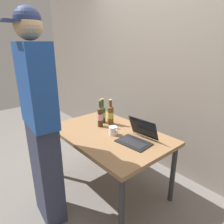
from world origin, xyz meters
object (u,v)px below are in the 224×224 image
beer_bottle_brown (111,114)px  beer_bottle_amber (100,116)px  beer_bottle_dark (102,114)px  coffee_mug (113,131)px  laptop (138,136)px  person_figure (41,124)px

beer_bottle_brown → beer_bottle_amber: 0.13m
beer_bottle_dark → beer_bottle_amber: size_ratio=0.94×
beer_bottle_dark → coffee_mug: bearing=-20.2°
coffee_mug → beer_bottle_dark: bearing=159.8°
laptop → person_figure: (-0.41, -0.79, 0.21)m
laptop → beer_bottle_amber: size_ratio=1.08×
person_figure → coffee_mug: (0.14, 0.70, -0.22)m
beer_bottle_brown → laptop: bearing=-8.7°
beer_bottle_brown → coffee_mug: 0.30m
beer_bottle_amber → person_figure: person_figure is taller
person_figure → beer_bottle_brown: bearing=96.3°
laptop → beer_bottle_dark: (-0.62, 0.05, 0.06)m
laptop → person_figure: size_ratio=0.18×
beer_bottle_brown → coffee_mug: bearing=-34.1°
beer_bottle_dark → beer_bottle_amber: 0.13m
beer_bottle_brown → coffee_mug: (0.24, -0.16, -0.08)m
beer_bottle_brown → person_figure: (0.10, -0.86, 0.14)m
coffee_mug → beer_bottle_amber: bearing=173.4°
beer_bottle_brown → beer_bottle_amber: size_ratio=0.97×
beer_bottle_amber → beer_bottle_dark: bearing=130.9°
beer_bottle_brown → beer_bottle_dark: size_ratio=1.03×
laptop → beer_bottle_brown: (-0.50, 0.08, 0.07)m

